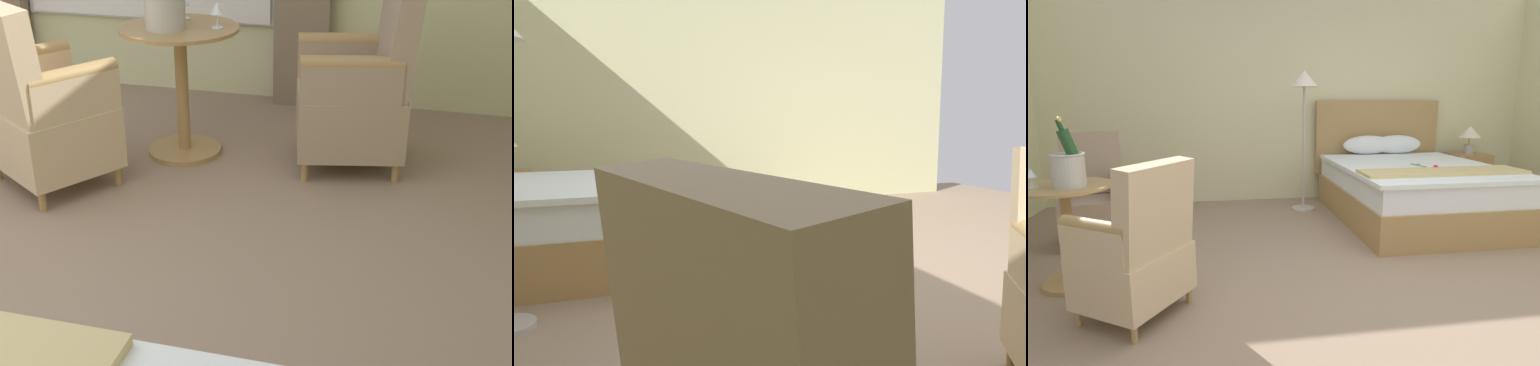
% 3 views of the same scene
% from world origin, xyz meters
% --- Properties ---
extents(ground_plane, '(7.89, 7.89, 0.00)m').
position_xyz_m(ground_plane, '(0.00, 0.00, 0.00)').
color(ground_plane, gray).
extents(wall_far_side, '(0.12, 6.01, 2.80)m').
position_xyz_m(wall_far_side, '(3.25, 0.00, 1.40)').
color(wall_far_side, beige).
rests_on(wall_far_side, ground).
extents(bed, '(1.70, 2.18, 1.31)m').
position_xyz_m(bed, '(1.08, 1.86, 0.35)').
color(bed, '#A6814C').
rests_on(bed, ground).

